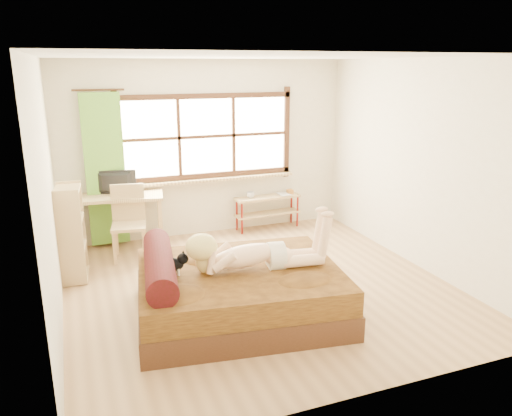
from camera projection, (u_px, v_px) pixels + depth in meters
name	position (u px, v px, depth m)	size (l,w,h in m)	color
floor	(259.00, 287.00, 6.10)	(4.50, 4.50, 0.00)	#9E754C
ceiling	(259.00, 57.00, 5.36)	(4.50, 4.50, 0.00)	white
wall_back	(207.00, 149.00, 7.75)	(4.50, 4.50, 0.00)	silver
wall_front	(368.00, 242.00, 3.71)	(4.50, 4.50, 0.00)	silver
wall_left	(48.00, 197.00, 4.96)	(4.50, 4.50, 0.00)	silver
wall_right	(420.00, 166.00, 6.50)	(4.50, 4.50, 0.00)	silver
window	(207.00, 139.00, 7.68)	(2.80, 0.16, 1.46)	#FFEDBF
curtain	(105.00, 170.00, 7.17)	(0.55, 0.10, 2.20)	#478323
bed	(235.00, 290.00, 5.35)	(2.35, 1.98, 0.81)	#351E10
woman	(254.00, 240.00, 5.21)	(1.49, 0.43, 0.64)	beige
kitten	(170.00, 263.00, 5.10)	(0.32, 0.13, 0.26)	black
desk	(117.00, 202.00, 7.17)	(1.39, 0.80, 0.82)	#9E7B55
monitor	(115.00, 183.00, 7.14)	(0.59, 0.08, 0.34)	black
chair	(129.00, 218.00, 6.92)	(0.53, 0.53, 1.02)	#9E7B55
pipe_shelf	(268.00, 205.00, 8.18)	(1.11, 0.33, 0.62)	#9E7B55
cup	(250.00, 195.00, 8.02)	(0.13, 0.13, 0.10)	gray
book	(279.00, 195.00, 8.20)	(0.17, 0.24, 0.02)	gray
bookshelf	(72.00, 233.00, 6.18)	(0.34, 0.55, 1.20)	#9E7B55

